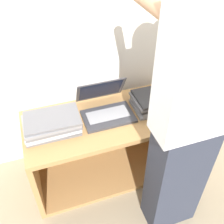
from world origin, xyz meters
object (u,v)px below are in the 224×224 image
laptop_open (106,107)px  laptop_stack_right (158,100)px  person (189,122)px  laptop_stack_left (52,124)px

laptop_open → laptop_stack_right: 0.41m
person → laptop_open: bearing=115.4°
laptop_open → laptop_stack_right: (0.40, -0.06, 0.01)m
laptop_open → laptop_stack_left: laptop_open is taller
laptop_stack_right → person: (-0.12, -0.53, 0.28)m
laptop_open → laptop_stack_left: bearing=-171.6°
laptop_open → person: bearing=-64.6°
laptop_stack_left → laptop_stack_right: size_ratio=0.99×
laptop_stack_left → person: 0.91m
laptop_open → person: 0.71m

